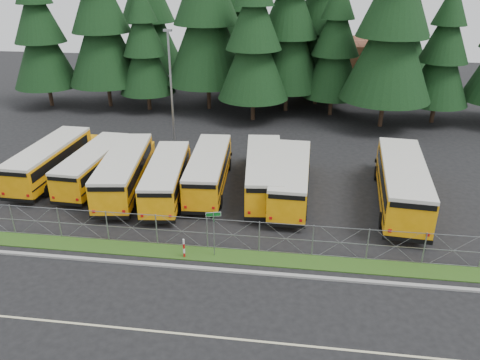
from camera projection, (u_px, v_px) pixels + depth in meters
The scene contains 30 objects.
ground at pixel (227, 240), 28.01m from camera, with size 120.00×120.00×0.00m, color black.
curb at pixel (218, 270), 25.20m from camera, with size 50.00×0.25×0.12m, color gray.
grass_verge at pixel (223, 256), 26.47m from camera, with size 50.00×1.40×0.06m, color #254915.
road_lane_line at pixel (199, 335), 20.81m from camera, with size 50.00×0.12×0.01m, color beige.
chainlink_fence at pixel (224, 234), 26.69m from camera, with size 44.00×0.10×2.00m, color gray, non-canonical shape.
brick_building at pixel (319, 63), 61.98m from camera, with size 22.00×10.00×6.00m, color brown.
bus_0 at pixel (53, 161), 35.57m from camera, with size 2.51×10.64×2.79m, color orange, non-canonical shape.
bus_1 at pixel (96, 166), 34.90m from camera, with size 2.36×10.00×2.62m, color orange, non-canonical shape.
bus_2 at pixel (126, 172), 33.57m from camera, with size 2.58×10.95×2.87m, color orange, non-canonical shape.
bus_3 at pixel (167, 178), 32.87m from camera, with size 2.39×10.13×2.66m, color orange, non-canonical shape.
bus_4 at pixel (209, 171), 33.94m from camera, with size 2.47×10.48×2.75m, color orange, non-canonical shape.
bus_5 at pixel (264, 173), 33.38m from camera, with size 2.57×10.89×2.85m, color orange, non-canonical shape.
bus_6 at pixel (291, 179), 32.56m from camera, with size 2.51×10.65×2.79m, color orange, non-canonical shape.
bus_east at pixel (401, 184), 31.42m from camera, with size 2.86×12.11×3.17m, color orange, non-canonical shape.
street_sign at pixel (214, 225), 25.64m from camera, with size 0.81×0.54×2.81m.
striped_bollard at pixel (184, 248), 26.10m from camera, with size 0.11×0.11×1.20m, color #B20C0C.
light_standard at pixel (171, 85), 40.41m from camera, with size 0.70×0.35×10.14m.
conifer_0 at pixel (40, 35), 51.21m from camera, with size 7.16×7.16×15.84m, color black, non-canonical shape.
conifer_1 at pixel (101, 23), 50.49m from camera, with size 8.28×8.28×18.31m, color black, non-canonical shape.
conifer_2 at pixel (145, 49), 50.23m from camera, with size 6.08×6.08×13.45m, color black, non-canonical shape.
conifer_3 at pixel (207, 14), 49.14m from camera, with size 9.21×9.21×20.37m, color black, non-canonical shape.
conifer_4 at pixel (254, 41), 46.21m from camera, with size 7.31×7.31×16.17m, color black, non-canonical shape.
conifer_5 at pixel (289, 29), 48.96m from camera, with size 7.94×7.94×17.57m, color black, non-canonical shape.
conifer_6 at pixel (335, 48), 48.27m from camera, with size 6.42×6.42×14.19m, color black, non-canonical shape.
conifer_7 at pixel (393, 26), 43.46m from camera, with size 8.82×8.82×19.50m, color black, non-canonical shape.
conifer_8 at pixel (443, 55), 45.90m from camera, with size 6.23×6.23×13.77m, color black, non-canonical shape.
conifer_10 at pixel (147, 14), 56.58m from camera, with size 8.60×8.60×19.01m, color black, non-canonical shape.
conifer_11 at pixel (232, 37), 54.64m from camera, with size 6.51×6.51×14.39m, color black, non-canonical shape.
conifer_12 at pixel (320, 24), 51.44m from camera, with size 8.17×8.17×18.07m, color black, non-canonical shape.
conifer_13 at pixel (405, 27), 53.67m from camera, with size 7.58×7.58×16.75m, color black, non-canonical shape.
Camera 1 is at (3.93, -23.57, 15.06)m, focal length 35.00 mm.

